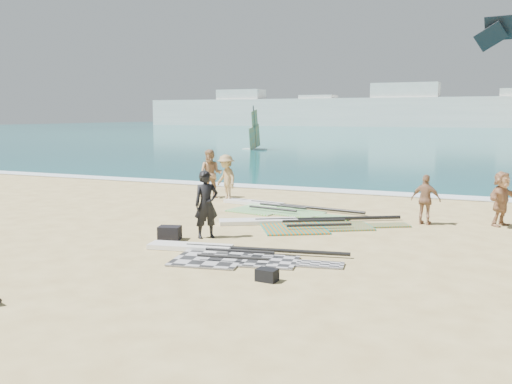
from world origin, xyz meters
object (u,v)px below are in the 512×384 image
at_px(gear_bag_far, 267,275).
at_px(beachgoer_left, 211,174).
at_px(beachgoer_mid, 226,178).
at_px(rig_green, 273,208).
at_px(person_wetsuit, 206,204).
at_px(beachgoer_right, 501,199).
at_px(beachgoer_back, 426,200).
at_px(gear_bag_near, 170,233).
at_px(rig_grey, 223,254).
at_px(rig_orange, 298,224).

bearing_deg(gear_bag_far, beachgoer_left, 123.68).
bearing_deg(beachgoer_left, beachgoer_mid, -46.21).
relative_size(rig_green, person_wetsuit, 3.03).
xyz_separation_m(gear_bag_far, beachgoer_right, (4.34, 8.38, 0.72)).
bearing_deg(beachgoer_mid, beachgoer_left, -178.79).
distance_m(beachgoer_left, beachgoer_back, 9.20).
distance_m(person_wetsuit, beachgoer_mid, 6.67).
relative_size(gear_bag_near, gear_bag_far, 1.38).
bearing_deg(rig_green, gear_bag_near, -87.05).
bearing_deg(rig_grey, gear_bag_near, 144.64).
bearing_deg(beachgoer_mid, gear_bag_near, -41.49).
height_order(rig_orange, beachgoer_left, beachgoer_left).
xyz_separation_m(beachgoer_left, beachgoer_back, (8.88, -2.40, -0.21)).
relative_size(rig_orange, person_wetsuit, 3.07).
xyz_separation_m(rig_orange, beachgoer_right, (5.74, 2.48, 0.80)).
xyz_separation_m(person_wetsuit, beachgoer_right, (7.50, 5.19, -0.09)).
height_order(beachgoer_left, beachgoer_mid, beachgoer_left).
distance_m(rig_grey, gear_bag_near, 2.40).
relative_size(rig_orange, gear_bag_near, 9.81).
bearing_deg(beachgoer_mid, beachgoer_right, 28.98).
xyz_separation_m(rig_grey, gear_bag_near, (-2.17, 1.01, 0.14)).
distance_m(rig_orange, person_wetsuit, 3.35).
bearing_deg(rig_green, beachgoer_back, 0.74).
bearing_deg(beachgoer_back, beachgoer_right, -152.66).
xyz_separation_m(person_wetsuit, beachgoer_mid, (-2.50, 6.18, -0.01)).
height_order(rig_green, gear_bag_far, gear_bag_far).
bearing_deg(person_wetsuit, rig_green, 45.17).
bearing_deg(beachgoer_back, rig_orange, 35.33).
bearing_deg(gear_bag_far, beachgoer_back, 74.14).
height_order(gear_bag_far, beachgoer_mid, beachgoer_mid).
bearing_deg(rig_orange, rig_green, 95.53).
bearing_deg(rig_green, beachgoer_mid, 168.85).
bearing_deg(gear_bag_far, rig_green, 111.29).
xyz_separation_m(gear_bag_near, beachgoer_back, (6.15, 5.10, 0.60)).
height_order(rig_green, beachgoer_right, beachgoer_right).
bearing_deg(beachgoer_right, rig_green, 118.89).
relative_size(gear_bag_near, beachgoer_left, 0.29).
bearing_deg(rig_grey, person_wetsuit, 119.32).
bearing_deg(rig_grey, beachgoer_mid, 105.83).
height_order(rig_green, beachgoer_mid, beachgoer_mid).
height_order(gear_bag_near, person_wetsuit, person_wetsuit).
xyz_separation_m(rig_green, beachgoer_left, (-3.39, 1.57, 0.95)).
bearing_deg(gear_bag_far, rig_grey, 139.29).
bearing_deg(beachgoer_back, beachgoer_left, -6.01).
height_order(beachgoer_left, beachgoer_back, beachgoer_left).
relative_size(person_wetsuit, beachgoer_mid, 1.01).
xyz_separation_m(rig_grey, rig_orange, (0.39, 4.35, 0.00)).
bearing_deg(beachgoer_right, rig_orange, 143.10).
relative_size(rig_grey, rig_orange, 0.90).
height_order(rig_grey, rig_green, rig_green).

